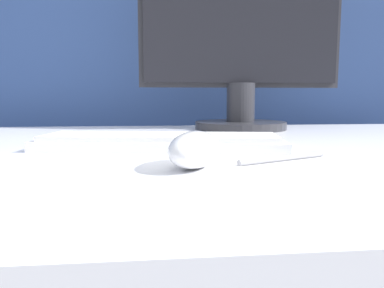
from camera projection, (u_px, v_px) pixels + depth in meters
partition_panel at (185, 139)px, 1.25m from camera, size 5.00×0.03×1.39m
computer_mouse_near at (195, 149)px, 0.45m from camera, size 0.10×0.13×0.04m
keyboard at (161, 142)px, 0.61m from camera, size 0.41×0.18×0.02m
monitor at (241, 43)px, 0.96m from camera, size 0.53×0.24×0.44m
pen at (283, 158)px, 0.49m from camera, size 0.14×0.07×0.01m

